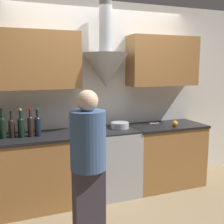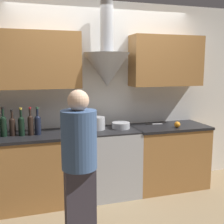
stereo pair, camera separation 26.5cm
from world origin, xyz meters
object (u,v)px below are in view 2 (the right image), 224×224
wine_bottle_8 (38,124)px  person_foreground_left (79,164)px  wine_bottle_7 (31,124)px  stove_range (110,161)px  wine_bottle_6 (21,125)px  mixing_bowl (121,125)px  stock_pot (97,123)px  orange_fruit (177,125)px  wine_bottle_4 (3,125)px  wine_bottle_5 (12,125)px

wine_bottle_8 → person_foreground_left: person_foreground_left is taller
wine_bottle_7 → wine_bottle_8: 0.08m
stove_range → wine_bottle_6: bearing=-179.2°
mixing_bowl → wine_bottle_6: bearing=-178.4°
stock_pot → orange_fruit: size_ratio=2.59×
wine_bottle_4 → orange_fruit: bearing=-4.2°
wine_bottle_5 → wine_bottle_6: 0.11m
stove_range → mixing_bowl: bearing=6.7°
stove_range → wine_bottle_8: 1.09m
wine_bottle_5 → orange_fruit: 2.14m
wine_bottle_7 → wine_bottle_8: (0.08, 0.00, -0.00)m
wine_bottle_6 → person_foreground_left: size_ratio=0.22×
wine_bottle_5 → wine_bottle_8: bearing=-5.1°
wine_bottle_4 → wine_bottle_8: size_ratio=1.05×
person_foreground_left → wine_bottle_7: bearing=111.2°
orange_fruit → wine_bottle_5: bearing=175.6°
wine_bottle_4 → wine_bottle_7: size_ratio=1.04×
wine_bottle_6 → person_foreground_left: person_foreground_left is taller
wine_bottle_5 → orange_fruit: wine_bottle_5 is taller
person_foreground_left → wine_bottle_6: bearing=116.0°
wine_bottle_4 → person_foreground_left: 1.30m
wine_bottle_5 → stock_pot: (1.05, 0.04, -0.04)m
wine_bottle_6 → mixing_bowl: size_ratio=1.41×
wine_bottle_4 → wine_bottle_8: 0.40m
wine_bottle_7 → stock_pot: size_ratio=1.61×
wine_bottle_7 → person_foreground_left: person_foreground_left is taller
stove_range → wine_bottle_7: size_ratio=2.61×
wine_bottle_8 → stock_pot: 0.77m
wine_bottle_5 → person_foreground_left: bearing=-60.2°
wine_bottle_4 → wine_bottle_6: wine_bottle_4 is taller
orange_fruit → person_foreground_left: (-1.52, -0.90, -0.10)m
mixing_bowl → orange_fruit: size_ratio=2.95×
wine_bottle_5 → wine_bottle_7: 0.21m
wine_bottle_5 → wine_bottle_6: size_ratio=0.94×
wine_bottle_4 → person_foreground_left: (0.71, -1.07, -0.20)m
wine_bottle_4 → wine_bottle_6: size_ratio=1.04×
stove_range → stock_pot: 0.56m
wine_bottle_5 → orange_fruit: (2.13, -0.17, -0.09)m
wine_bottle_7 → person_foreground_left: bearing=-68.8°
wine_bottle_6 → mixing_bowl: 1.28m
wine_bottle_7 → orange_fruit: (1.93, -0.14, -0.10)m
wine_bottle_6 → mixing_bowl: (1.28, 0.03, -0.09)m
wine_bottle_8 → orange_fruit: wine_bottle_8 is taller
wine_bottle_5 → orange_fruit: size_ratio=3.91×
wine_bottle_8 → person_foreground_left: bearing=-72.9°
stock_pot → mixing_bowl: bearing=-5.5°
orange_fruit → wine_bottle_4: bearing=175.8°
stove_range → wine_bottle_8: bearing=-178.9°
wine_bottle_8 → orange_fruit: bearing=-4.3°
wine_bottle_8 → orange_fruit: (1.84, -0.14, -0.09)m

